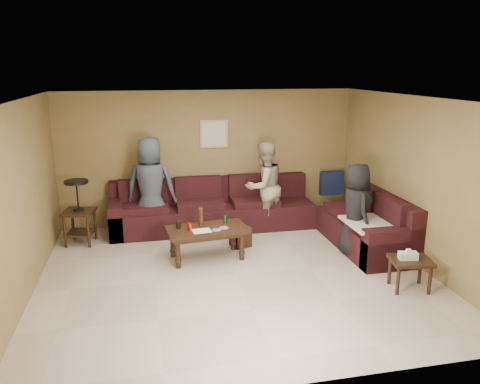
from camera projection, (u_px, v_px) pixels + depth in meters
The scene contains 10 objects.
room at pixel (235, 162), 6.33m from camera, with size 5.60×5.50×2.50m.
sectional_sofa at pixel (263, 217), 8.27m from camera, with size 4.65×2.90×0.97m.
coffee_table at pixel (207, 232), 7.23m from camera, with size 1.28×0.74×0.79m.
end_table_left at pixel (79, 211), 7.81m from camera, with size 0.57×0.57×1.10m.
side_table_right at pixel (410, 263), 6.23m from camera, with size 0.60×0.52×0.58m.
waste_bin at pixel (240, 236), 7.80m from camera, with size 0.28×0.28×0.34m, color black.
wall_art at pixel (214, 134), 8.68m from camera, with size 0.52×0.04×0.52m.
person_left at pixel (151, 187), 8.15m from camera, with size 0.86×0.56×1.76m, color #2F3741.
person_middle at pixel (264, 187), 8.45m from camera, with size 0.79×0.62×1.62m, color gray.
person_right at pixel (356, 210), 7.32m from camera, with size 0.72×0.47×1.48m, color black.
Camera 1 is at (-1.22, -6.10, 2.91)m, focal length 35.00 mm.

